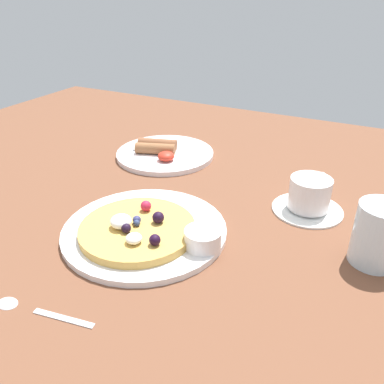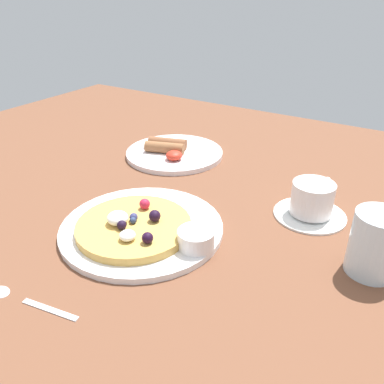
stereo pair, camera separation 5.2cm
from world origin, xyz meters
The scene contains 10 objects.
ground_plane centered at (0.00, 0.00, -1.50)cm, with size 156.65×128.64×3.00cm, color brown.
pancake_plate centered at (1.41, -8.95, 0.51)cm, with size 26.61×26.61×1.03cm, color white.
pancake_with_berries centered at (1.30, -10.86, 1.88)cm, with size 18.40×18.40×3.36cm.
syrup_ramekin centered at (12.01, -9.28, 2.46)cm, with size 5.58×5.58×2.78cm.
breakfast_plate centered at (-11.83, 20.12, 0.56)cm, with size 22.53×22.53×1.12cm, color white.
fried_breakfast centered at (-13.56, 18.98, 2.16)cm, with size 13.07×9.28×2.73cm.
coffee_saucer centered at (23.42, 10.19, 0.37)cm, with size 12.45×12.45×0.73cm, color white.
coffee_cup centered at (23.45, 10.37, 3.64)cm, with size 7.21×10.13×5.60cm.
teaspoon centered at (-2.60, -29.99, 0.25)cm, with size 13.78×3.45×0.60cm.
water_glass centered at (35.12, 0.36, 4.64)cm, with size 7.03×7.03×9.28cm, color silver.
Camera 2 is at (37.14, -50.79, 36.37)cm, focal length 37.01 mm.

